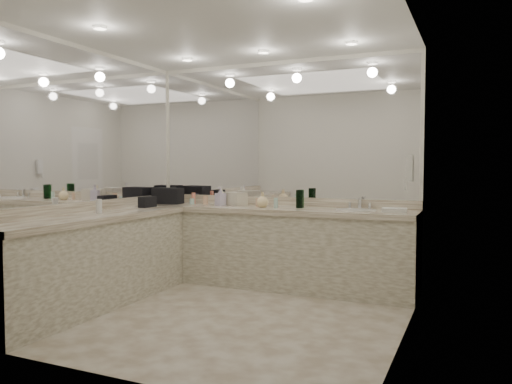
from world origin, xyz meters
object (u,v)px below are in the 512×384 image
at_px(soap_bottle_a, 221,196).
at_px(wall_phone, 410,168).
at_px(black_toiletry_bag, 168,196).
at_px(hand_towel, 394,210).
at_px(sink, 355,211).
at_px(cream_cosmetic_case, 235,199).
at_px(soap_bottle_c, 263,200).
at_px(soap_bottle_b, 220,196).

bearing_deg(soap_bottle_a, wall_phone, -12.53).
relative_size(black_toiletry_bag, hand_towel, 1.38).
height_order(sink, cream_cosmetic_case, cream_cosmetic_case).
bearing_deg(black_toiletry_bag, soap_bottle_c, 0.54).
bearing_deg(soap_bottle_a, black_toiletry_bag, -176.67).
distance_m(cream_cosmetic_case, soap_bottle_a, 0.16).
bearing_deg(soap_bottle_c, sink, 2.24).
height_order(cream_cosmetic_case, hand_towel, cream_cosmetic_case).
distance_m(hand_towel, soap_bottle_c, 1.46).
bearing_deg(cream_cosmetic_case, soap_bottle_a, -121.39).
bearing_deg(soap_bottle_c, hand_towel, 0.40).
height_order(black_toiletry_bag, hand_towel, black_toiletry_bag).
relative_size(sink, cream_cosmetic_case, 1.58).
xyz_separation_m(black_toiletry_bag, soap_bottle_c, (1.26, 0.01, -0.01)).
bearing_deg(soap_bottle_b, black_toiletry_bag, -178.41).
xyz_separation_m(wall_phone, soap_bottle_a, (-2.20, 0.49, -0.34)).
distance_m(soap_bottle_b, soap_bottle_c, 0.54).
height_order(hand_towel, soap_bottle_c, soap_bottle_c).
bearing_deg(sink, black_toiletry_bag, -178.69).
xyz_separation_m(soap_bottle_b, soap_bottle_c, (0.54, -0.01, -0.02)).
xyz_separation_m(hand_towel, soap_bottle_b, (-2.00, -0.00, 0.09)).
xyz_separation_m(wall_phone, black_toiletry_bag, (-2.92, 0.45, -0.35)).
relative_size(hand_towel, soap_bottle_a, 1.10).
distance_m(cream_cosmetic_case, soap_bottle_b, 0.18).
height_order(soap_bottle_a, soap_bottle_b, soap_bottle_a).
bearing_deg(wall_phone, black_toiletry_bag, 171.29).
bearing_deg(black_toiletry_bag, soap_bottle_a, 3.33).
relative_size(hand_towel, soap_bottle_b, 1.13).
bearing_deg(soap_bottle_c, soap_bottle_a, 176.85).
bearing_deg(soap_bottle_c, wall_phone, -15.50).
bearing_deg(soap_bottle_c, cream_cosmetic_case, 163.33).
bearing_deg(cream_cosmetic_case, soap_bottle_c, 6.10).
bearing_deg(hand_towel, wall_phone, -66.99).
xyz_separation_m(cream_cosmetic_case, hand_towel, (1.87, -0.11, -0.06)).
xyz_separation_m(cream_cosmetic_case, soap_bottle_c, (0.41, -0.12, 0.01)).
xyz_separation_m(black_toiletry_bag, soap_bottle_b, (0.72, 0.02, 0.01)).
bearing_deg(black_toiletry_bag, hand_towel, 0.46).
relative_size(wall_phone, soap_bottle_c, 1.38).
distance_m(hand_towel, soap_bottle_b, 2.00).
height_order(wall_phone, soap_bottle_a, wall_phone).
bearing_deg(wall_phone, cream_cosmetic_case, 164.26).
bearing_deg(wall_phone, soap_bottle_a, 167.47).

